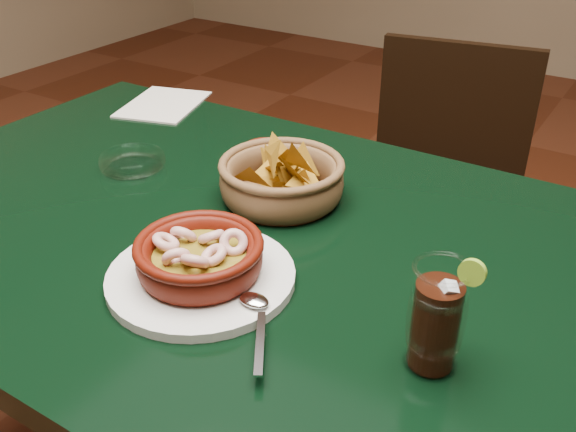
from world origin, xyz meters
The scene contains 8 objects.
dining_table centered at (0.00, 0.00, 0.65)m, with size 1.20×0.80×0.75m.
dining_chair centered at (0.11, 0.70, 0.47)m, with size 0.45×0.45×0.85m.
shrimp_plate centered at (0.08, -0.14, 0.78)m, with size 0.30×0.25×0.08m.
chip_basket centered at (0.05, 0.11, 0.79)m, with size 0.23×0.23×0.15m.
guacamole_ramekin centered at (-0.05, 0.20, 0.77)m, with size 0.11×0.11×0.04m.
cola_drink centered at (0.39, -0.12, 0.81)m, with size 0.13×0.13×0.15m.
glass_ashtray centered at (-0.24, 0.06, 0.76)m, with size 0.12×0.12×0.03m.
paper_menu centered at (-0.40, 0.33, 0.75)m, with size 0.20×0.23×0.00m.
Camera 1 is at (0.54, -0.65, 1.25)m, focal length 40.00 mm.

